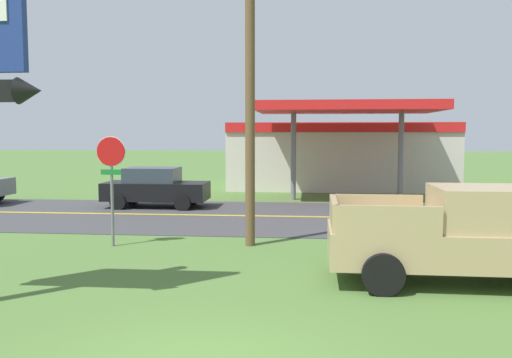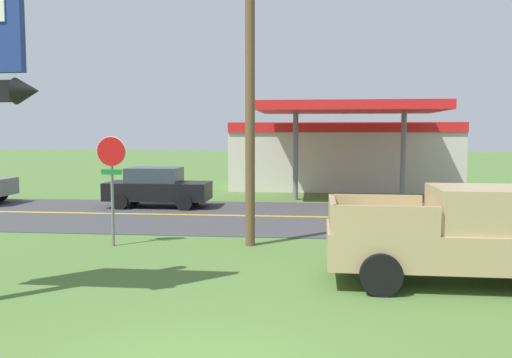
{
  "view_description": "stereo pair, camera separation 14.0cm",
  "coord_description": "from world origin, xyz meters",
  "px_view_note": "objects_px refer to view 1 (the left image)",
  "views": [
    {
      "loc": [
        1.4,
        -6.26,
        3.01
      ],
      "look_at": [
        0.0,
        8.0,
        1.8
      ],
      "focal_mm": 37.51,
      "sensor_mm": 36.0,
      "label": 1
    },
    {
      "loc": [
        1.54,
        -6.25,
        3.01
      ],
      "look_at": [
        0.0,
        8.0,
        1.8
      ],
      "focal_mm": 37.51,
      "sensor_mm": 36.0,
      "label": 2
    }
  ],
  "objects_px": {
    "gas_station": "(339,153)",
    "utility_pole": "(250,67)",
    "stop_sign": "(111,171)",
    "car_black_near_lane": "(155,187)",
    "pickup_tan_parked_on_lawn": "(462,236)"
  },
  "relations": [
    {
      "from": "gas_station",
      "to": "utility_pole",
      "type": "bearing_deg",
      "value": -101.63
    },
    {
      "from": "stop_sign",
      "to": "car_black_near_lane",
      "type": "bearing_deg",
      "value": 97.69
    },
    {
      "from": "car_black_near_lane",
      "to": "pickup_tan_parked_on_lawn",
      "type": "bearing_deg",
      "value": -47.92
    },
    {
      "from": "stop_sign",
      "to": "gas_station",
      "type": "xyz_separation_m",
      "value": [
        6.93,
        16.35,
        -0.08
      ]
    },
    {
      "from": "stop_sign",
      "to": "utility_pole",
      "type": "bearing_deg",
      "value": 7.18
    },
    {
      "from": "gas_station",
      "to": "pickup_tan_parked_on_lawn",
      "type": "height_order",
      "value": "gas_station"
    },
    {
      "from": "utility_pole",
      "to": "pickup_tan_parked_on_lawn",
      "type": "xyz_separation_m",
      "value": [
        4.64,
        -3.24,
        -3.82
      ]
    },
    {
      "from": "stop_sign",
      "to": "pickup_tan_parked_on_lawn",
      "type": "bearing_deg",
      "value": -18.49
    },
    {
      "from": "car_black_near_lane",
      "to": "utility_pole",
      "type": "bearing_deg",
      "value": -56.54
    },
    {
      "from": "utility_pole",
      "to": "gas_station",
      "type": "bearing_deg",
      "value": 78.37
    },
    {
      "from": "gas_station",
      "to": "car_black_near_lane",
      "type": "height_order",
      "value": "gas_station"
    },
    {
      "from": "stop_sign",
      "to": "car_black_near_lane",
      "type": "height_order",
      "value": "stop_sign"
    },
    {
      "from": "gas_station",
      "to": "car_black_near_lane",
      "type": "xyz_separation_m",
      "value": [
        -7.95,
        -8.8,
        -1.11
      ]
    },
    {
      "from": "utility_pole",
      "to": "gas_station",
      "type": "xyz_separation_m",
      "value": [
        3.27,
        15.89,
        -2.84
      ]
    },
    {
      "from": "gas_station",
      "to": "stop_sign",
      "type": "bearing_deg",
      "value": -112.98
    }
  ]
}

